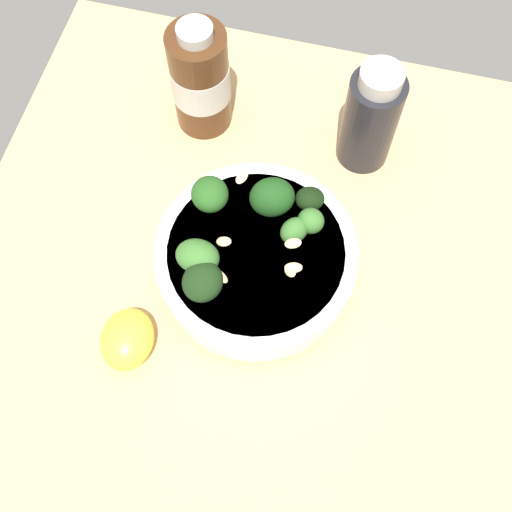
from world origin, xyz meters
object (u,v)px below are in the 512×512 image
(bowl_of_broccoli, at_px, (255,255))
(bottle_short, at_px, (371,118))
(bottle_tall, at_px, (200,79))
(lemon_wedge, at_px, (127,339))

(bowl_of_broccoli, distance_m, bottle_short, 0.20)
(bottle_tall, distance_m, bottle_short, 0.19)
(bowl_of_broccoli, bearing_deg, bottle_tall, 120.90)
(bowl_of_broccoli, height_order, bottle_tall, bottle_tall)
(lemon_wedge, bearing_deg, bottle_short, 56.65)
(bottle_short, bearing_deg, bottle_tall, 178.97)
(bowl_of_broccoli, xyz_separation_m, lemon_wedge, (-0.10, -0.11, -0.02))
(lemon_wedge, relative_size, bottle_tall, 0.44)
(bowl_of_broccoli, xyz_separation_m, bottle_tall, (-0.11, 0.18, 0.03))
(bowl_of_broccoli, relative_size, bottle_short, 1.47)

